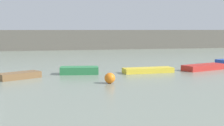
# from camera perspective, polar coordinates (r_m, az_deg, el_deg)

# --- Properties ---
(embankment_wall) EXTENTS (80.00, 1.20, 3.02)m
(embankment_wall) POSITION_cam_1_polar(r_m,az_deg,el_deg) (47.75, -17.88, 3.95)
(embankment_wall) COLOR #666056
(embankment_wall) RESTS_ON ground_plane
(rowboat_brown) EXTENTS (2.83, 2.23, 0.41)m
(rowboat_brown) POSITION_cam_1_polar(r_m,az_deg,el_deg) (20.77, -16.62, -2.20)
(rowboat_brown) COLOR brown
(rowboat_brown) RESTS_ON ground_plane
(rowboat_green) EXTENTS (2.80, 1.55, 0.51)m
(rowboat_green) POSITION_cam_1_polar(r_m,az_deg,el_deg) (22.08, -6.00, -1.35)
(rowboat_green) COLOR #2D7F47
(rowboat_green) RESTS_ON ground_plane
(rowboat_yellow) EXTENTS (3.72, 1.24, 0.36)m
(rowboat_yellow) POSITION_cam_1_polar(r_m,az_deg,el_deg) (22.77, 6.62, -1.32)
(rowboat_yellow) COLOR gold
(rowboat_yellow) RESTS_ON ground_plane
(rowboat_red) EXTENTS (3.88, 2.35, 0.42)m
(rowboat_red) POSITION_cam_1_polar(r_m,az_deg,el_deg) (25.25, 16.43, -0.73)
(rowboat_red) COLOR red
(rowboat_red) RESTS_ON ground_plane
(mooring_buoy) EXTENTS (0.63, 0.63, 0.63)m
(mooring_buoy) POSITION_cam_1_polar(r_m,az_deg,el_deg) (18.16, -0.41, -2.77)
(mooring_buoy) COLOR orange
(mooring_buoy) RESTS_ON ground_plane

